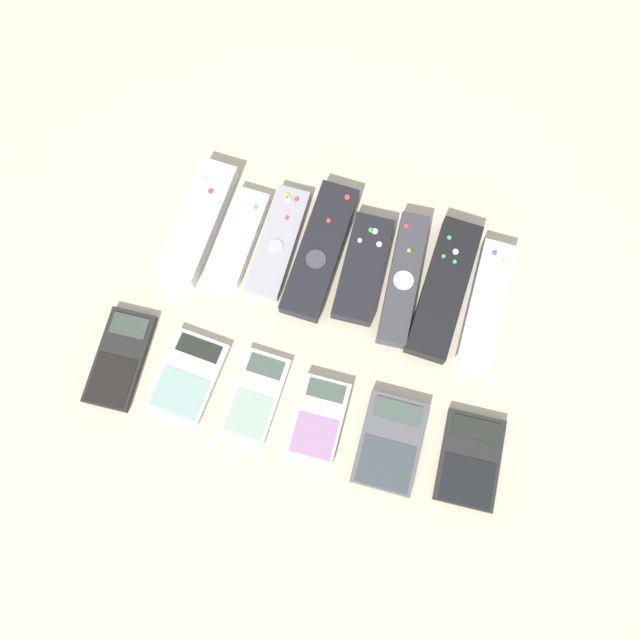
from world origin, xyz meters
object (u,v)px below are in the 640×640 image
(calculator_2, at_px, (256,395))
(calculator_4, at_px, (390,443))
(remote_3, at_px, (320,250))
(remote_1, at_px, (238,236))
(calculator_0, at_px, (120,359))
(remote_6, at_px, (444,289))
(calculator_3, at_px, (319,418))
(remote_4, at_px, (363,269))
(remote_5, at_px, (403,279))
(remote_7, at_px, (486,301))
(calculator_1, at_px, (188,375))
(remote_2, at_px, (278,242))
(calculator_5, at_px, (470,460))
(remote_0, at_px, (199,221))

(calculator_2, height_order, calculator_4, calculator_4)
(remote_3, bearing_deg, remote_1, -173.45)
(calculator_0, xyz_separation_m, calculator_4, (0.40, -0.01, 0.00))
(remote_6, distance_m, calculator_3, 0.26)
(calculator_2, distance_m, calculator_3, 0.09)
(remote_1, bearing_deg, remote_4, 1.59)
(remote_5, height_order, remote_7, remote_5)
(calculator_1, bearing_deg, remote_3, 65.29)
(remote_3, xyz_separation_m, calculator_0, (-0.23, -0.24, -0.01))
(remote_2, xyz_separation_m, calculator_5, (0.35, -0.23, -0.00))
(remote_2, relative_size, calculator_4, 1.35)
(remote_2, bearing_deg, calculator_1, -105.53)
(remote_5, xyz_separation_m, calculator_1, (-0.26, -0.22, -0.01))
(remote_5, height_order, remote_6, same)
(remote_6, bearing_deg, calculator_5, -65.89)
(calculator_0, distance_m, calculator_2, 0.20)
(remote_7, height_order, calculator_1, remote_7)
(remote_3, relative_size, calculator_5, 1.65)
(remote_5, relative_size, calculator_3, 1.78)
(remote_1, bearing_deg, calculator_3, -48.37)
(remote_4, bearing_deg, remote_2, 174.63)
(remote_2, distance_m, calculator_1, 0.24)
(remote_7, xyz_separation_m, calculator_1, (-0.38, -0.22, -0.01))
(calculator_0, bearing_deg, calculator_4, -3.89)
(remote_0, height_order, remote_6, remote_6)
(remote_1, xyz_separation_m, calculator_5, (0.41, -0.22, -0.00))
(remote_3, bearing_deg, remote_6, -0.81)
(calculator_1, distance_m, calculator_5, 0.41)
(remote_0, distance_m, calculator_5, 0.52)
(remote_2, xyz_separation_m, calculator_3, (0.13, -0.24, -0.00))
(remote_1, height_order, remote_7, remote_7)
(remote_7, bearing_deg, calculator_5, -83.08)
(calculator_1, bearing_deg, remote_0, 109.37)
(calculator_1, relative_size, calculator_2, 0.99)
(remote_3, relative_size, calculator_3, 1.88)
(calculator_3, distance_m, calculator_5, 0.21)
(remote_0, xyz_separation_m, remote_1, (0.06, -0.01, -0.00))
(remote_3, height_order, calculator_1, remote_3)
(remote_2, xyz_separation_m, remote_6, (0.26, -0.00, 0.00))
(remote_1, distance_m, remote_4, 0.19)
(remote_1, distance_m, calculator_2, 0.24)
(calculator_1, bearing_deg, remote_1, 93.53)
(calculator_1, xyz_separation_m, calculator_3, (0.20, -0.01, 0.00))
(remote_0, height_order, remote_2, remote_0)
(remote_0, distance_m, calculator_1, 0.24)
(remote_3, relative_size, calculator_1, 1.72)
(calculator_3, xyz_separation_m, calculator_4, (0.10, -0.00, 0.00))
(remote_0, bearing_deg, remote_7, 1.40)
(calculator_3, bearing_deg, remote_5, 73.49)
(remote_5, height_order, calculator_1, remote_5)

